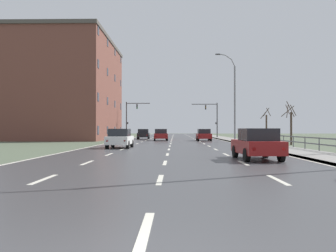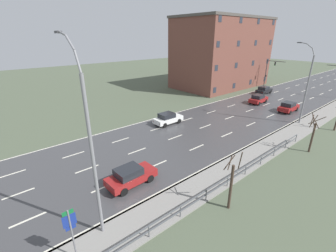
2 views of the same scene
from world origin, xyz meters
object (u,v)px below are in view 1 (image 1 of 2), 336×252
at_px(traffic_signal_right, 213,115).
at_px(car_near_right, 161,135).
at_px(car_far_left, 204,135).
at_px(brick_building, 70,90).
at_px(car_mid_centre, 120,138).
at_px(street_lamp_midground, 234,99).
at_px(traffic_signal_left, 130,115).
at_px(car_near_left, 257,144).
at_px(car_far_right, 143,134).

bearing_deg(traffic_signal_right, car_near_right, -118.74).
xyz_separation_m(car_far_left, brick_building, (-19.86, 7.88, 6.79)).
bearing_deg(car_mid_centre, car_near_right, 82.64).
bearing_deg(street_lamp_midground, brick_building, 152.41).
height_order(car_mid_centre, car_far_left, same).
bearing_deg(car_mid_centre, traffic_signal_left, 95.92).
distance_m(traffic_signal_right, car_mid_centre, 36.50).
distance_m(car_far_left, car_near_right, 5.73).
bearing_deg(car_mid_centre, car_near_left, -52.15).
xyz_separation_m(street_lamp_midground, traffic_signal_right, (-0.33, 20.63, -1.16)).
relative_size(car_near_left, car_mid_centre, 1.01).
bearing_deg(street_lamp_midground, car_far_left, 127.66).
height_order(car_far_left, car_near_right, same).
distance_m(car_near_right, brick_building, 17.24).
distance_m(car_near_left, car_far_left, 29.30).
distance_m(street_lamp_midground, traffic_signal_right, 20.66).
xyz_separation_m(traffic_signal_right, traffic_signal_left, (-14.35, -1.65, -0.00)).
distance_m(traffic_signal_left, car_far_right, 7.80).
distance_m(traffic_signal_left, car_near_left, 45.75).
bearing_deg(car_near_right, car_near_left, -82.00).
bearing_deg(car_far_right, car_mid_centre, -91.19).
height_order(car_near_left, car_far_left, same).
bearing_deg(car_near_left, car_mid_centre, 125.11).
relative_size(street_lamp_midground, car_far_right, 2.55).
relative_size(car_near_left, car_far_left, 1.01).
bearing_deg(car_mid_centre, car_far_right, 91.22).
relative_size(car_mid_centre, car_near_right, 0.98).
bearing_deg(car_mid_centre, street_lamp_midground, 51.00).
xyz_separation_m(car_mid_centre, brick_building, (-11.62, 26.05, 6.79)).
height_order(car_mid_centre, car_near_right, same).
relative_size(traffic_signal_left, car_far_right, 1.51).
bearing_deg(car_near_left, traffic_signal_left, 102.54).
distance_m(traffic_signal_right, car_near_right, 18.10).
height_order(traffic_signal_right, car_mid_centre, traffic_signal_right).
xyz_separation_m(street_lamp_midground, brick_building, (-23.08, 12.07, 2.40)).
bearing_deg(car_far_left, car_mid_centre, -114.99).
xyz_separation_m(street_lamp_midground, car_far_right, (-11.86, 12.46, -4.39)).
xyz_separation_m(car_far_right, car_far_left, (8.64, -8.28, 0.00)).
bearing_deg(traffic_signal_left, street_lamp_midground, -52.28).
relative_size(car_mid_centre, car_far_left, 1.00).
xyz_separation_m(car_near_left, car_mid_centre, (-8.54, 11.13, 0.00)).
bearing_deg(car_near_left, street_lamp_midground, 80.97).
bearing_deg(brick_building, traffic_signal_left, 39.44).
xyz_separation_m(traffic_signal_right, car_far_left, (-2.90, -16.44, -3.23)).
bearing_deg(car_near_right, brick_building, 150.35).
bearing_deg(street_lamp_midground, car_mid_centre, -129.35).
bearing_deg(car_near_left, car_far_right, 101.00).
bearing_deg(car_mid_centre, brick_building, 114.39).
xyz_separation_m(street_lamp_midground, car_far_left, (-3.23, 4.18, -4.39)).
bearing_deg(traffic_signal_right, car_mid_centre, -107.83).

